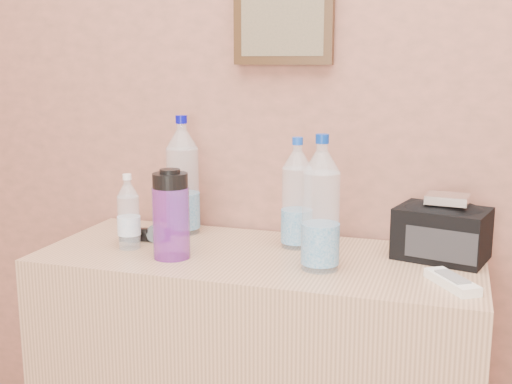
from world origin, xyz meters
TOP-DOWN VIEW (x-y plane):
  - picture_frame at (-0.23, 1.98)m, footprint 0.30×0.03m
  - dresser at (-0.23, 1.73)m, footprint 1.21×0.51m
  - pet_large_b at (-0.52, 1.88)m, footprint 0.10×0.10m
  - pet_large_c at (-0.15, 1.83)m, footprint 0.09×0.09m
  - pet_large_d at (-0.04, 1.65)m, footprint 0.09×0.09m
  - pet_small at (-0.60, 1.68)m, footprint 0.06×0.06m
  - nalgene_bottle at (-0.45, 1.63)m, footprint 0.10×0.10m
  - sunglasses at (-0.59, 1.76)m, footprint 0.16×0.10m
  - ac_remote at (0.29, 1.62)m, footprint 0.14×0.17m
  - toiletry_bag at (0.26, 1.84)m, footprint 0.27×0.22m
  - foil_packet at (0.26, 1.83)m, footprint 0.12×0.10m

SIDE VIEW (x-z plane):
  - dresser at x=-0.23m, z-range 0.00..0.76m
  - ac_remote at x=0.29m, z-range 0.76..0.78m
  - sunglasses at x=-0.59m, z-range 0.76..0.80m
  - toiletry_bag at x=0.26m, z-range 0.76..0.92m
  - pet_small at x=-0.60m, z-range 0.75..0.96m
  - nalgene_bottle at x=-0.45m, z-range 0.76..1.00m
  - pet_large_c at x=-0.15m, z-range 0.74..1.06m
  - pet_large_d at x=-0.04m, z-range 0.74..1.09m
  - pet_large_b at x=-0.52m, z-range 0.74..1.10m
  - foil_packet at x=0.26m, z-range 0.92..0.94m
  - picture_frame at x=-0.23m, z-range 1.27..1.52m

